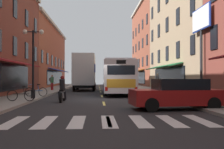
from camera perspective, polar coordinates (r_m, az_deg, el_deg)
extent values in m
cube|color=#28282B|center=(19.62, -1.99, -5.29)|extent=(34.80, 80.00, 0.10)
cube|color=#DBCC4C|center=(9.68, -0.69, -9.78)|extent=(0.14, 2.40, 0.01)
cube|color=#DBCC4C|center=(16.13, -1.72, -6.11)|extent=(0.14, 2.40, 0.01)
cube|color=#DBCC4C|center=(22.61, -2.15, -4.53)|extent=(0.14, 2.40, 0.01)
cube|color=#DBCC4C|center=(29.09, -2.39, -3.66)|extent=(0.14, 2.40, 0.01)
cube|color=#DBCC4C|center=(35.59, -2.55, -3.11)|extent=(0.14, 2.40, 0.01)
cube|color=#DBCC4C|center=(42.08, -2.65, -2.73)|extent=(0.14, 2.40, 0.01)
cube|color=#DBCC4C|center=(48.58, -2.73, -2.45)|extent=(0.14, 2.40, 0.01)
cube|color=#DBCC4C|center=(55.07, -2.79, -2.23)|extent=(0.14, 2.40, 0.01)
cube|color=silver|center=(10.09, -20.02, -9.37)|extent=(0.50, 2.80, 0.01)
cube|color=silver|center=(9.84, -13.79, -9.62)|extent=(0.50, 2.80, 0.01)
cube|color=silver|center=(9.70, -7.29, -9.76)|extent=(0.50, 2.80, 0.01)
cube|color=silver|center=(9.68, -0.69, -9.78)|extent=(0.50, 2.80, 0.01)
cube|color=silver|center=(9.79, 5.85, -9.67)|extent=(0.50, 2.80, 0.01)
cube|color=silver|center=(10.02, 12.15, -9.45)|extent=(0.50, 2.80, 0.01)
cube|color=silver|center=(10.37, 18.10, -9.14)|extent=(0.50, 2.80, 0.01)
cube|color=gray|center=(20.36, -18.89, -4.75)|extent=(3.00, 80.00, 0.14)
cube|color=gray|center=(20.60, 14.71, -4.71)|extent=(3.00, 80.00, 0.14)
cube|color=maroon|center=(20.55, -20.88, 2.78)|extent=(1.38, 14.93, 0.44)
cube|color=black|center=(24.51, -19.74, 5.63)|extent=(0.10, 1.00, 1.60)
cube|color=black|center=(28.17, -17.53, 4.81)|extent=(0.10, 1.00, 1.60)
cube|color=black|center=(31.86, -15.83, 4.18)|extent=(0.10, 1.00, 1.60)
cube|color=black|center=(25.06, -19.71, 12.92)|extent=(0.10, 1.00, 1.60)
cube|color=black|center=(28.65, -17.51, 11.20)|extent=(0.10, 1.00, 1.60)
cube|color=black|center=(32.28, -15.82, 9.85)|extent=(0.10, 1.00, 1.60)
cube|color=brown|center=(47.64, -16.57, 3.74)|extent=(8.00, 26.57, 10.30)
cube|color=#B2AD9E|center=(47.48, -11.67, 9.58)|extent=(0.44, 26.07, 0.40)
cube|color=black|center=(46.74, -11.76, -0.61)|extent=(0.10, 16.00, 2.10)
cube|color=navy|center=(46.65, -10.90, 0.86)|extent=(1.38, 14.93, 0.44)
cube|color=black|center=(35.57, -14.49, 3.67)|extent=(0.10, 1.00, 1.60)
cube|color=black|center=(39.31, -13.41, 3.26)|extent=(0.10, 1.00, 1.60)
cube|color=black|center=(43.05, -12.51, 2.92)|extent=(0.10, 1.00, 1.60)
cube|color=black|center=(46.81, -11.76, 2.64)|extent=(0.10, 1.00, 1.60)
cube|color=black|center=(50.58, -11.11, 2.39)|extent=(0.10, 1.00, 1.60)
cube|color=black|center=(54.35, -10.56, 2.18)|extent=(0.10, 1.00, 1.60)
cube|color=black|center=(58.12, -10.08, 2.00)|extent=(0.10, 1.00, 1.60)
cube|color=black|center=(19.38, 20.66, 7.29)|extent=(0.10, 1.00, 1.60)
cube|color=#9E8466|center=(32.46, 18.54, 10.75)|extent=(8.00, 19.90, 15.86)
cube|color=black|center=(30.56, 11.53, -0.61)|extent=(0.10, 12.00, 2.10)
cube|color=#1E6638|center=(30.41, 10.23, 1.65)|extent=(1.38, 11.20, 0.44)
cube|color=black|center=(23.07, 16.61, 6.01)|extent=(0.10, 1.00, 1.60)
cube|color=black|center=(26.84, 13.70, 5.07)|extent=(0.10, 1.00, 1.60)
cube|color=black|center=(30.67, 11.52, 4.35)|extent=(0.10, 1.00, 1.60)
cube|color=black|center=(34.54, 9.83, 3.79)|extent=(0.10, 1.00, 1.60)
cube|color=black|center=(38.44, 8.48, 3.34)|extent=(0.10, 1.00, 1.60)
cube|color=black|center=(23.65, 16.59, 13.73)|extent=(0.10, 1.00, 1.60)
cube|color=black|center=(27.34, 13.68, 11.75)|extent=(0.10, 1.00, 1.60)
cube|color=black|center=(31.11, 11.51, 10.23)|extent=(0.10, 1.00, 1.60)
cube|color=black|center=(34.94, 9.82, 9.03)|extent=(0.10, 1.00, 1.60)
cube|color=black|center=(38.79, 8.47, 8.06)|extent=(0.10, 1.00, 1.60)
cube|color=black|center=(35.61, 9.81, 14.11)|extent=(0.10, 1.00, 1.60)
cube|color=black|center=(39.40, 8.46, 12.66)|extent=(0.10, 1.00, 1.60)
cube|color=brown|center=(51.29, 10.18, 6.10)|extent=(8.00, 19.90, 15.10)
cube|color=#B2AD9E|center=(51.86, 5.62, 14.12)|extent=(0.44, 19.40, 0.40)
cube|color=black|center=(50.16, 5.70, -0.62)|extent=(0.10, 12.00, 2.10)
cube|color=brown|center=(50.07, 4.90, 0.75)|extent=(1.38, 11.20, 0.44)
cube|color=black|center=(42.36, 7.38, 2.97)|extent=(0.10, 1.00, 1.60)
cube|color=black|center=(46.29, 6.47, 2.66)|extent=(0.10, 1.00, 1.60)
cube|color=black|center=(50.23, 5.70, 2.40)|extent=(0.10, 1.00, 1.60)
cube|color=black|center=(54.18, 5.04, 2.18)|extent=(0.10, 1.00, 1.60)
cube|color=black|center=(58.14, 4.47, 1.99)|extent=(0.10, 1.00, 1.60)
cube|color=black|center=(42.68, 7.37, 7.26)|extent=(0.10, 1.00, 1.60)
cube|color=black|center=(46.58, 6.46, 6.60)|extent=(0.10, 1.00, 1.60)
cube|color=black|center=(50.50, 5.69, 6.03)|extent=(0.10, 1.00, 1.60)
cube|color=black|center=(54.43, 5.04, 5.55)|extent=(0.10, 1.00, 1.60)
cube|color=black|center=(58.37, 4.47, 5.13)|extent=(0.10, 1.00, 1.60)
cube|color=black|center=(43.23, 7.37, 11.47)|extent=(0.10, 1.00, 1.60)
cube|color=black|center=(47.09, 6.46, 10.46)|extent=(0.10, 1.00, 1.60)
cube|color=black|center=(50.97, 5.69, 9.61)|extent=(0.10, 1.00, 1.60)
cube|color=black|center=(54.87, 5.03, 8.87)|extent=(0.10, 1.00, 1.60)
cube|color=black|center=(58.78, 4.47, 8.24)|extent=(0.10, 1.00, 1.60)
cylinder|color=black|center=(20.44, 18.24, 2.31)|extent=(0.18, 0.18, 4.88)
cylinder|color=black|center=(20.45, 18.27, -4.20)|extent=(0.40, 0.40, 0.24)
cube|color=navy|center=(20.84, 18.21, 11.09)|extent=(0.10, 3.18, 1.65)
cube|color=white|center=(20.82, 18.06, 11.11)|extent=(0.04, 3.02, 1.49)
cube|color=white|center=(20.86, 18.37, 11.08)|extent=(0.04, 3.02, 1.49)
cube|color=white|center=(26.11, 1.09, -0.43)|extent=(2.88, 12.27, 2.57)
cube|color=silver|center=(26.15, 1.09, 2.51)|extent=(2.65, 11.06, 0.16)
cube|color=black|center=(26.41, 1.06, -0.06)|extent=(2.85, 9.87, 0.96)
cube|color=#193899|center=(26.13, 1.09, -2.70)|extent=(2.90, 11.87, 0.36)
cube|color=black|center=(32.17, 0.57, -0.16)|extent=(2.25, 0.18, 1.10)
cube|color=black|center=(20.07, 1.93, 0.96)|extent=(2.05, 0.18, 0.70)
cube|color=gold|center=(20.05, 1.93, -1.87)|extent=(2.15, 0.16, 0.64)
cube|color=black|center=(20.08, 1.93, 2.66)|extent=(0.70, 0.12, 0.28)
cube|color=red|center=(20.02, -1.20, -3.05)|extent=(0.20, 0.09, 0.28)
cube|color=red|center=(20.16, 5.05, -3.03)|extent=(0.20, 0.09, 0.28)
cylinder|color=black|center=(30.20, -1.52, -2.61)|extent=(0.33, 1.01, 1.00)
cylinder|color=black|center=(30.30, 2.94, -2.60)|extent=(0.33, 1.01, 1.00)
cylinder|color=black|center=(22.50, -1.46, -3.29)|extent=(0.33, 1.01, 1.00)
cylinder|color=black|center=(22.64, 4.51, -3.27)|extent=(0.33, 1.01, 1.00)
cube|color=white|center=(34.90, -5.46, -0.62)|extent=(2.34, 2.24, 2.40)
cube|color=black|center=(35.96, -5.37, 0.74)|extent=(2.00, 0.14, 0.80)
cube|color=silver|center=(31.35, -5.84, 1.01)|extent=(2.49, 4.97, 3.48)
cube|color=navy|center=(31.30, -3.61, 1.33)|extent=(0.11, 2.96, 0.90)
cube|color=black|center=(32.45, -5.72, -2.38)|extent=(2.02, 6.76, 0.24)
cylinder|color=black|center=(34.79, -7.30, -2.43)|extent=(0.30, 0.91, 0.90)
cylinder|color=black|center=(34.67, -3.67, -2.44)|extent=(0.30, 0.91, 0.90)
cylinder|color=black|center=(30.71, -7.98, -2.66)|extent=(0.30, 0.91, 0.90)
cylinder|color=black|center=(30.57, -3.87, -2.68)|extent=(0.30, 0.91, 0.90)
cube|color=#515154|center=(40.88, -5.29, -2.02)|extent=(1.98, 4.48, 0.63)
cube|color=black|center=(40.69, -5.30, -1.25)|extent=(1.77, 2.44, 0.53)
cube|color=red|center=(38.74, -6.60, -1.78)|extent=(0.20, 0.07, 0.14)
cube|color=red|center=(38.64, -4.38, -1.78)|extent=(0.20, 0.07, 0.14)
cylinder|color=black|center=(42.46, -6.35, -2.28)|extent=(0.24, 0.65, 0.64)
cylinder|color=black|center=(42.35, -3.97, -2.28)|extent=(0.24, 0.65, 0.64)
cylinder|color=black|center=(39.44, -6.71, -2.40)|extent=(0.24, 0.65, 0.64)
cylinder|color=black|center=(39.33, -4.14, -2.41)|extent=(0.24, 0.65, 0.64)
cube|color=maroon|center=(13.50, 13.29, -4.62)|extent=(4.47, 2.20, 0.72)
cube|color=black|center=(13.53, 13.97, -2.05)|extent=(2.47, 1.88, 0.55)
cube|color=red|center=(15.05, 19.91, -3.19)|extent=(0.08, 0.20, 0.14)
cylinder|color=black|center=(12.23, 8.33, -6.37)|extent=(0.66, 0.27, 0.64)
cylinder|color=black|center=(13.91, 6.31, -5.67)|extent=(0.66, 0.27, 0.64)
cylinder|color=black|center=(13.34, 20.59, -5.85)|extent=(0.66, 0.27, 0.64)
cylinder|color=black|center=(14.90, 17.36, -5.31)|extent=(0.66, 0.27, 0.64)
cylinder|color=black|center=(18.23, -10.04, -4.50)|extent=(0.11, 0.62, 0.62)
cylinder|color=black|center=(16.80, -10.72, -4.83)|extent=(0.13, 0.62, 0.62)
cylinder|color=#B2B2B7|center=(18.10, -10.09, -3.58)|extent=(0.08, 0.33, 0.68)
ellipsoid|color=black|center=(17.67, -10.28, -3.00)|extent=(0.33, 0.57, 0.28)
cube|color=black|center=(17.27, -10.46, -3.29)|extent=(0.27, 0.56, 0.12)
cube|color=#B2B2B7|center=(17.51, -10.36, -4.36)|extent=(0.25, 0.40, 0.30)
cylinder|color=#B2B2B7|center=(17.98, -10.13, -2.29)|extent=(0.62, 0.05, 0.04)
cylinder|color=black|center=(17.33, -10.43, -1.99)|extent=(0.35, 0.46, 0.66)
sphere|color=maroon|center=(17.43, -10.37, -0.66)|extent=(0.26, 0.26, 0.26)
cylinder|color=black|center=(17.42, -11.01, -4.38)|extent=(0.15, 0.36, 0.56)
cylinder|color=black|center=(17.37, -9.83, -4.40)|extent=(0.15, 0.36, 0.56)
torus|color=black|center=(21.09, -17.01, -3.52)|extent=(0.66, 0.16, 0.66)
torus|color=black|center=(20.70, -14.34, -3.58)|extent=(0.66, 0.16, 0.66)
cylinder|color=#194CA5|center=(20.88, -15.68, -3.28)|extent=(0.99, 0.21, 0.04)
cylinder|color=#194CA5|center=(20.81, -15.22, -2.79)|extent=(0.14, 0.06, 0.50)
cube|color=black|center=(20.79, -15.17, -2.05)|extent=(0.22, 0.15, 0.06)
cylinder|color=#194CA5|center=(21.04, -16.80, -2.03)|extent=(0.11, 0.48, 0.03)
torus|color=black|center=(17.22, -20.24, -4.17)|extent=(0.66, 0.11, 0.66)
torus|color=black|center=(16.84, -16.94, -4.26)|extent=(0.66, 0.11, 0.66)
cylinder|color=black|center=(17.02, -18.61, -3.88)|extent=(1.00, 0.14, 0.04)
cylinder|color=black|center=(16.94, -18.04, -3.28)|extent=(0.14, 0.05, 0.50)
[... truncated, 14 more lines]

